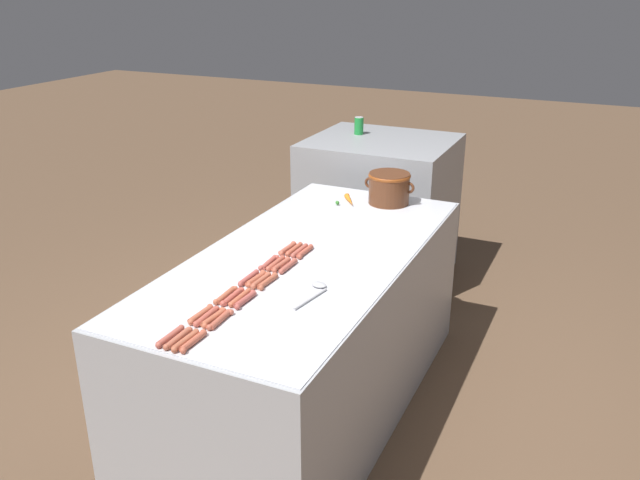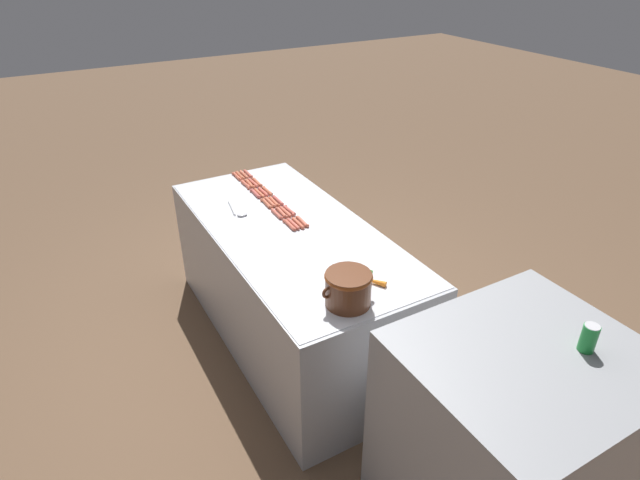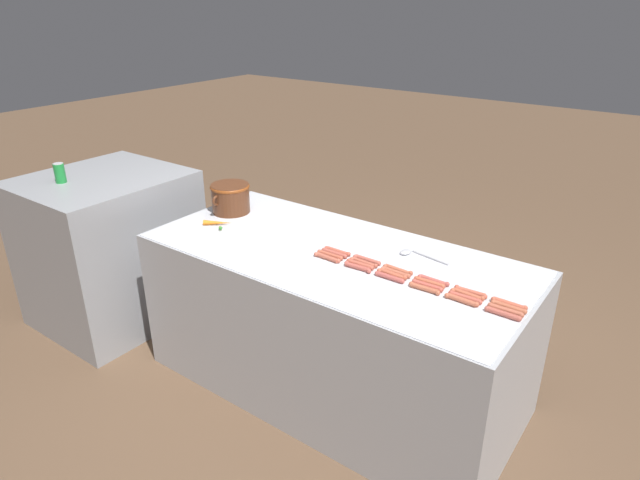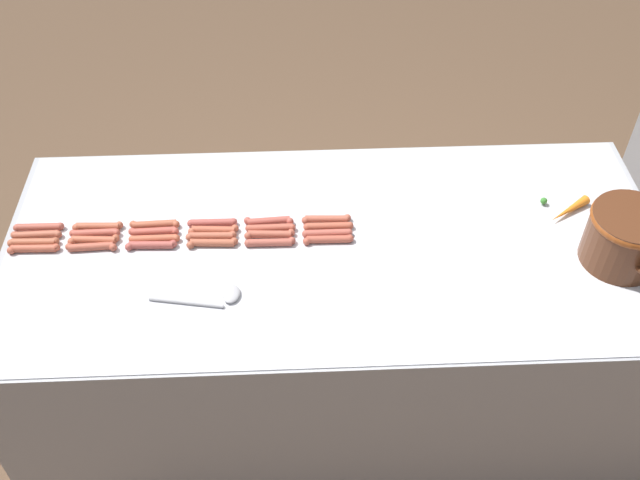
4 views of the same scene
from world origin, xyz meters
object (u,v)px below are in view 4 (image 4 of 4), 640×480
Objects in this scene: hot_dog_18 at (34,248)px; hot_dog_19 at (91,247)px; hot_dog_0 at (39,227)px; hot_dog_3 at (212,223)px; hot_dog_16 at (270,234)px; hot_dog_8 at (154,231)px; hot_dog_12 at (33,242)px; hot_dog_15 at (211,236)px; hot_dog_11 at (328,226)px; serving_spoon at (216,297)px; hot_dog_6 at (36,235)px; bean_pot at (626,235)px; hot_dog_9 at (213,230)px; hot_dog_10 at (271,228)px; hot_dog_7 at (95,233)px; hot_dog_14 at (154,239)px; hot_dog_2 at (155,224)px; hot_dog_17 at (327,233)px; hot_dog_22 at (270,242)px; hot_dog_13 at (94,240)px; carrot at (567,209)px; hot_dog_21 at (212,243)px; hot_dog_1 at (98,226)px; hot_dog_4 at (269,221)px; hot_dog_5 at (326,219)px; hot_dog_23 at (328,239)px.

hot_dog_19 is (0.00, 0.18, 0.00)m from hot_dog_18.
hot_dog_19 is at bearing 62.29° from hot_dog_0.
hot_dog_16 is (0.06, 0.18, 0.00)m from hot_dog_3.
hot_dog_3 is 0.55m from hot_dog_18.
hot_dog_12 is at bearing -85.07° from hot_dog_8.
hot_dog_15 is (0.06, 0.55, 0.00)m from hot_dog_0.
hot_dog_11 reaches higher than serving_spoon.
hot_dog_18 is (0.06, 0.01, 0.00)m from hot_dog_6.
bean_pot is at bearing 95.07° from serving_spoon.
hot_dog_11 is 0.92m from hot_dog_12.
hot_dog_0 and hot_dog_3 have the same top height.
hot_dog_9 is 0.18m from hot_dog_10.
hot_dog_8 is 1.00× the size of hot_dog_16.
hot_dog_7 is 0.19m from hot_dog_14.
serving_spoon is at bearing 34.56° from hot_dog_2.
hot_dog_6 is 1.00× the size of hot_dog_18.
hot_dog_11 is 0.59× the size of serving_spoon.
hot_dog_16 is (0.03, 0.18, 0.00)m from hot_dog_9.
hot_dog_17 is (0.03, -0.01, 0.00)m from hot_dog_11.
hot_dog_2 is 1.00× the size of hot_dog_6.
hot_dog_2 and hot_dog_22 have the same top height.
hot_dog_13 and hot_dog_16 have the same top height.
hot_dog_22 is (0.06, 0.55, 0.00)m from hot_dog_7.
hot_dog_0 is 0.56m from hot_dog_15.
hot_dog_19 is 1.53m from carrot.
hot_dog_11 is 0.90m from bean_pot.
hot_dog_13 is 1.52m from carrot.
hot_dog_17 is 0.36m from hot_dog_21.
hot_dog_19 is (0.10, 0.18, 0.00)m from hot_dog_0.
hot_dog_15 is (0.06, 0.36, 0.00)m from hot_dog_1.
hot_dog_1 is 0.50m from serving_spoon.
hot_dog_4 is at bearing 154.07° from serving_spoon.
hot_dog_8 is 1.45m from bean_pot.
hot_dog_7 is at bearing -90.37° from hot_dog_8.
hot_dog_4 is at bearing 92.42° from hot_dog_6.
hot_dog_10 is at bearing -99.07° from bean_pot.
hot_dog_1 and hot_dog_13 have the same top height.
hot_dog_6 and hot_dog_15 have the same top height.
hot_dog_4 is 1.00× the size of hot_dog_14.
carrot reaches higher than hot_dog_0.
bean_pot is 1.88× the size of carrot.
hot_dog_15 is 0.53× the size of bean_pot.
hot_dog_1 is at bearing -99.28° from hot_dog_15.
carrot is at bearing 96.02° from hot_dog_22.
hot_dog_6 and hot_dog_10 have the same top height.
hot_dog_5 is 1.00× the size of hot_dog_19.
hot_dog_17 is at bearing 126.22° from serving_spoon.
hot_dog_14 is at bearing -92.78° from hot_dog_23.
hot_dog_0 is 1.00× the size of hot_dog_16.
hot_dog_6 is 1.00× the size of hot_dog_16.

